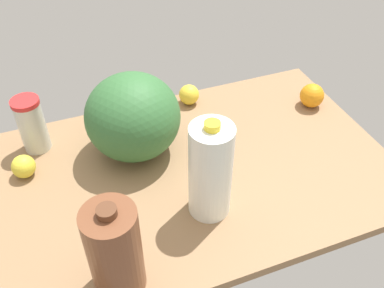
{
  "coord_description": "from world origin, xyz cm",
  "views": [
    {
      "loc": [
        32.37,
        84.87,
        93.47
      ],
      "look_at": [
        0.0,
        0.0,
        13.0
      ],
      "focal_mm": 40.0,
      "sensor_mm": 36.0,
      "label": 1
    }
  ],
  "objects_px": {
    "chocolate_milk_jug": "(115,251)",
    "tumbler_cup": "(32,125)",
    "milk_jug": "(210,171)",
    "watermelon": "(133,117)",
    "orange_near_front": "(312,96)",
    "lemon_beside_bowl": "(189,95)",
    "lemon_far_back": "(24,166)"
  },
  "relations": [
    {
      "from": "chocolate_milk_jug",
      "to": "tumbler_cup",
      "type": "bearing_deg",
      "value": -76.87
    },
    {
      "from": "tumbler_cup",
      "to": "milk_jug",
      "type": "bearing_deg",
      "value": 134.14
    },
    {
      "from": "watermelon",
      "to": "orange_near_front",
      "type": "height_order",
      "value": "watermelon"
    },
    {
      "from": "lemon_beside_bowl",
      "to": "tumbler_cup",
      "type": "bearing_deg",
      "value": 5.55
    },
    {
      "from": "lemon_far_back",
      "to": "orange_near_front",
      "type": "bearing_deg",
      "value": 179.94
    },
    {
      "from": "milk_jug",
      "to": "orange_near_front",
      "type": "distance_m",
      "value": 0.61
    },
    {
      "from": "lemon_beside_bowl",
      "to": "chocolate_milk_jug",
      "type": "bearing_deg",
      "value": 56.79
    },
    {
      "from": "tumbler_cup",
      "to": "watermelon",
      "type": "xyz_separation_m",
      "value": [
        -0.29,
        0.12,
        0.04
      ]
    },
    {
      "from": "lemon_beside_bowl",
      "to": "milk_jug",
      "type": "bearing_deg",
      "value": 75.83
    },
    {
      "from": "tumbler_cup",
      "to": "lemon_beside_bowl",
      "type": "distance_m",
      "value": 0.53
    },
    {
      "from": "orange_near_front",
      "to": "lemon_far_back",
      "type": "distance_m",
      "value": 0.97
    },
    {
      "from": "lemon_beside_bowl",
      "to": "lemon_far_back",
      "type": "xyz_separation_m",
      "value": [
        0.58,
        0.17,
        -0.0
      ]
    },
    {
      "from": "watermelon",
      "to": "lemon_far_back",
      "type": "bearing_deg",
      "value": -1.44
    },
    {
      "from": "milk_jug",
      "to": "tumbler_cup",
      "type": "height_order",
      "value": "milk_jug"
    },
    {
      "from": "chocolate_milk_jug",
      "to": "watermelon",
      "type": "bearing_deg",
      "value": -109.81
    },
    {
      "from": "milk_jug",
      "to": "lemon_beside_bowl",
      "type": "xyz_separation_m",
      "value": [
        -0.12,
        -0.47,
        -0.11
      ]
    },
    {
      "from": "orange_near_front",
      "to": "tumbler_cup",
      "type": "bearing_deg",
      "value": -7.09
    },
    {
      "from": "tumbler_cup",
      "to": "lemon_far_back",
      "type": "height_order",
      "value": "tumbler_cup"
    },
    {
      "from": "milk_jug",
      "to": "lemon_far_back",
      "type": "xyz_separation_m",
      "value": [
        0.46,
        -0.31,
        -0.11
      ]
    },
    {
      "from": "chocolate_milk_jug",
      "to": "lemon_far_back",
      "type": "xyz_separation_m",
      "value": [
        0.18,
        -0.44,
        -0.09
      ]
    },
    {
      "from": "lemon_beside_bowl",
      "to": "watermelon",
      "type": "bearing_deg",
      "value": 35.71
    },
    {
      "from": "tumbler_cup",
      "to": "orange_near_front",
      "type": "relative_size",
      "value": 2.17
    },
    {
      "from": "orange_near_front",
      "to": "lemon_far_back",
      "type": "relative_size",
      "value": 1.22
    },
    {
      "from": "milk_jug",
      "to": "tumbler_cup",
      "type": "relative_size",
      "value": 1.64
    },
    {
      "from": "lemon_far_back",
      "to": "lemon_beside_bowl",
      "type": "bearing_deg",
      "value": -163.96
    },
    {
      "from": "chocolate_milk_jug",
      "to": "watermelon",
      "type": "relative_size",
      "value": 0.94
    },
    {
      "from": "chocolate_milk_jug",
      "to": "lemon_beside_bowl",
      "type": "relative_size",
      "value": 3.72
    },
    {
      "from": "chocolate_milk_jug",
      "to": "lemon_far_back",
      "type": "height_order",
      "value": "chocolate_milk_jug"
    },
    {
      "from": "milk_jug",
      "to": "orange_near_front",
      "type": "bearing_deg",
      "value": -149.29
    },
    {
      "from": "chocolate_milk_jug",
      "to": "milk_jug",
      "type": "xyz_separation_m",
      "value": [
        -0.28,
        -0.14,
        0.02
      ]
    },
    {
      "from": "chocolate_milk_jug",
      "to": "watermelon",
      "type": "height_order",
      "value": "chocolate_milk_jug"
    },
    {
      "from": "tumbler_cup",
      "to": "lemon_far_back",
      "type": "bearing_deg",
      "value": 67.63
    }
  ]
}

